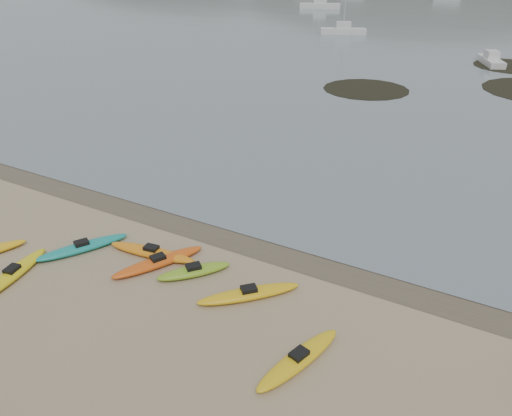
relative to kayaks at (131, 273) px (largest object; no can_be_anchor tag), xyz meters
The scene contains 4 objects.
ground 5.52m from the kayaks, 59.79° to the left, with size 600.00×600.00×0.00m, color tan.
wet_sand 5.26m from the kayaks, 58.15° to the left, with size 60.00×60.00×0.00m, color brown.
kayaks is the anchor object (origin of this frame).
kelp_mats 40.34m from the kayaks, 78.56° to the left, with size 22.29×24.44×0.04m.
Camera 1 is at (9.04, -16.06, 11.19)m, focal length 35.00 mm.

